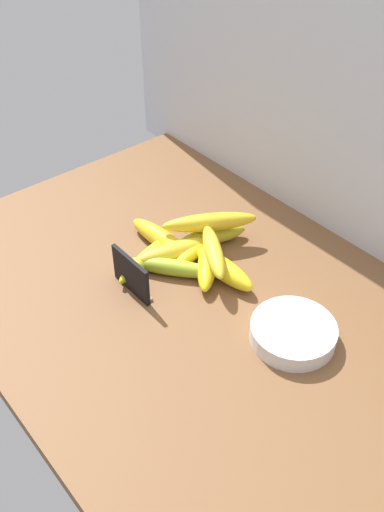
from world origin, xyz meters
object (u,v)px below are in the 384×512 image
Objects in this scene: banana_8 at (213,251)px; fruit_bowl at (293,333)px; banana_6 at (213,236)px; banana_1 at (208,262)px; banana_3 at (149,257)px; banana_9 at (210,222)px; banana_7 at (224,269)px; banana_2 at (161,238)px; banana_4 at (173,252)px; banana_5 at (201,247)px; banana_0 at (173,267)px; chalkboard_sign at (131,276)px.

fruit_bowl is at bearing -2.22° from banana_8.
fruit_bowl is 1.02× the size of banana_6.
banana_1 is 12.39cm from banana_3.
banana_9 is (-6.12, 5.88, 3.79)cm from banana_1.
banana_2 is at bearing -167.64° from banana_7.
banana_5 is (1.97, 5.93, -0.41)cm from banana_4.
banana_8 is (13.77, 2.77, 3.66)cm from banana_2.
banana_7 is at bearing 44.57° from banana_0.
banana_3 is 1.12× the size of banana_5.
fruit_bowl is 22.98cm from banana_8.
banana_4 is at bearing -10.35° from banana_2.
banana_0 is 1.30× the size of banana_6.
banana_1 is at bearing 61.32° from banana_0.
banana_2 is at bearing -125.76° from banana_9.
banana_7 is 0.98× the size of banana_8.
banana_4 is (-1.96, 11.82, -1.68)cm from chalkboard_sign.
chalkboard_sign is 0.66× the size of banana_5.
fruit_bowl is 0.87× the size of banana_4.
banana_0 is 6.18cm from banana_3.
banana_4 is at bearing -94.03° from banana_9.
chalkboard_sign is 0.71× the size of fruit_bowl.
banana_3 is at bearing 121.65° from chalkboard_sign.
banana_5 is 1.10× the size of banana_6.
fruit_bowl is 0.89× the size of banana_1.
chalkboard_sign reaches higher than banana_7.
banana_5 is at bearing 33.52° from banana_2.
banana_9 reaches higher than banana_4.
banana_8 is 9.56cm from banana_9.
banana_6 is 0.95× the size of banana_7.
banana_2 is at bearing -168.63° from banana_8.
banana_5 is at bearing 71.63° from banana_4.
banana_6 is at bearing 166.20° from fruit_bowl.
banana_0 is 1.06× the size of banana_3.
banana_3 is at bearing -139.27° from banana_1.
chalkboard_sign is 0.73× the size of banana_6.
banana_0 is 0.97× the size of banana_9.
banana_7 is (-20.25, 1.64, 0.50)cm from fruit_bowl.
banana_3 is 1.14× the size of banana_8.
chalkboard_sign is 0.62× the size of banana_4.
banana_0 is 13.16cm from banana_6.
banana_5 is at bearing -75.81° from banana_6.
chalkboard_sign is 0.54× the size of banana_9.
chalkboard_sign is 17.88cm from banana_5.
fruit_bowl is 31.21cm from banana_9.
banana_5 is (-28.92, 3.04, 0.09)cm from fruit_bowl.
fruit_bowl is 0.93× the size of banana_5.
banana_5 is 5.55cm from banana_9.
banana_2 is at bearing 120.13° from chalkboard_sign.
banana_3 is at bearing -103.18° from banana_9.
banana_1 is 1.07× the size of banana_8.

